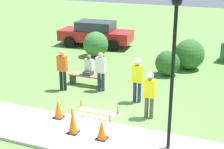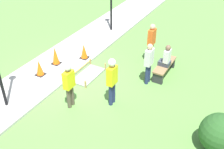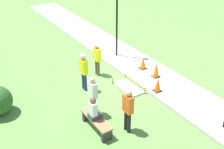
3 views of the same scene
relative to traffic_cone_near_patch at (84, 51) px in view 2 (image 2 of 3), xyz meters
name	(u,v)px [view 2 (image 2 of 3)]	position (x,y,z in m)	size (l,w,h in m)	color
ground_plane	(69,80)	(1.60, 0.36, -0.42)	(60.00, 60.00, 0.00)	#5B8E42
sidewalk	(47,72)	(1.60, -0.75, -0.37)	(28.00, 2.21, 0.10)	#ADAAA3
wet_concrete_patch	(88,75)	(0.98, 0.85, -0.39)	(1.51, 0.78, 0.32)	gray
traffic_cone_near_patch	(84,51)	(0.00, 0.00, 0.00)	(0.34, 0.34, 0.65)	black
traffic_cone_far_patch	(55,56)	(0.98, -0.76, 0.06)	(0.34, 0.34, 0.77)	black
traffic_cone_sidewalk_edge	(39,68)	(1.96, -0.76, -0.01)	(0.34, 0.34, 0.64)	black
park_bench	(164,67)	(-0.62, 3.42, -0.09)	(1.56, 0.44, 0.49)	#2D2D33
person_seated_on_bench	(166,58)	(-0.53, 3.48, 0.41)	(0.36, 0.44, 0.89)	#383D47
worker_supervisor	(69,82)	(2.80, 1.36, 0.57)	(0.40, 0.24, 1.68)	brown
worker_assistant	(112,78)	(1.98, 2.51, 0.64)	(0.40, 0.26, 1.78)	navy
bystander_in_orange_shirt	(151,41)	(-1.28, 2.54, 0.56)	(0.40, 0.23, 1.74)	black
bystander_in_gray_shirt	(149,61)	(0.22, 3.07, 0.51)	(0.40, 0.22, 1.66)	navy
shrub_rounded_far	(220,134)	(2.29, 6.12, 0.16)	(1.17, 1.17, 1.17)	#285623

